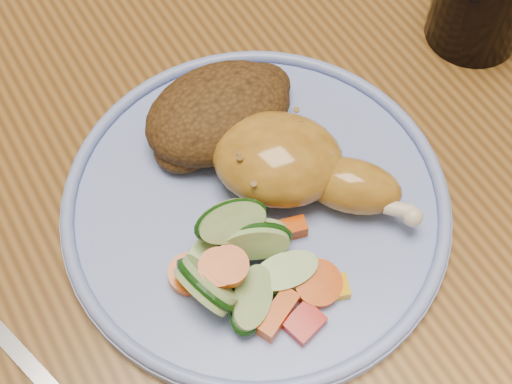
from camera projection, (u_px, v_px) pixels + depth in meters
ground at (230, 351)px, 1.26m from camera, size 4.00×4.00×0.00m
dining_table at (207, 135)px, 0.68m from camera, size 0.90×1.40×0.75m
plate at (256, 206)px, 0.54m from camera, size 0.29×0.29×0.01m
plate_rim at (256, 199)px, 0.53m from camera, size 0.29×0.29×0.01m
chicken_leg at (296, 165)px, 0.52m from camera, size 0.14×0.16×0.05m
rice_pilaf at (221, 112)px, 0.55m from camera, size 0.13×0.09×0.05m
vegetable_pile at (244, 267)px, 0.49m from camera, size 0.11×0.12×0.06m
fork at (2, 334)px, 0.49m from camera, size 0.05×0.15×0.00m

